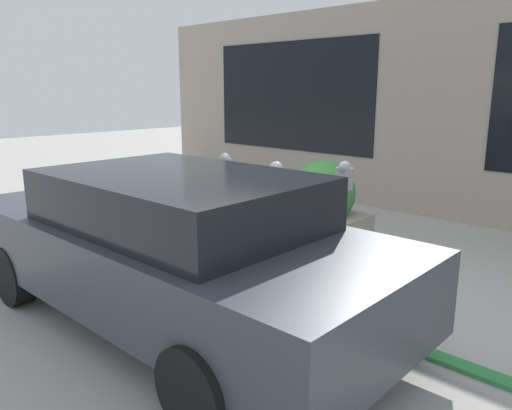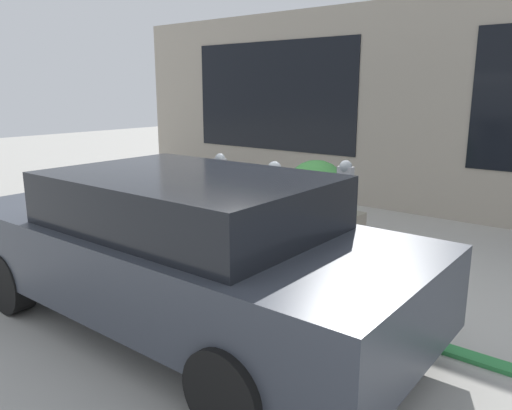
% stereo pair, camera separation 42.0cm
% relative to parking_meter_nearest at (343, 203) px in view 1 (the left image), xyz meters
% --- Properties ---
extents(ground_plane, '(40.00, 40.00, 0.00)m').
position_rel_parking_meter_nearest_xyz_m(ground_plane, '(0.91, 0.53, -1.01)').
color(ground_plane, '#ADAAA3').
extents(curb_strip, '(13.50, 0.16, 0.04)m').
position_rel_parking_meter_nearest_xyz_m(curb_strip, '(0.91, 0.61, -0.99)').
color(curb_strip, '#338C47').
rests_on(curb_strip, ground_plane).
extents(building_facade, '(13.50, 0.17, 3.71)m').
position_rel_parking_meter_nearest_xyz_m(building_facade, '(0.91, -3.94, 0.85)').
color(building_facade, '#9E9384').
rests_on(building_facade, ground_plane).
extents(parking_meter_nearest, '(0.16, 0.14, 1.47)m').
position_rel_parking_meter_nearest_xyz_m(parking_meter_nearest, '(0.00, 0.00, 0.00)').
color(parking_meter_nearest, black).
rests_on(parking_meter_nearest, ground_plane).
extents(parking_meter_second, '(0.19, 0.16, 1.38)m').
position_rel_parking_meter_nearest_xyz_m(parking_meter_second, '(0.90, 0.06, -0.07)').
color(parking_meter_second, black).
rests_on(parking_meter_second, ground_plane).
extents(parking_meter_middle, '(0.15, 0.13, 1.40)m').
position_rel_parking_meter_nearest_xyz_m(parking_meter_middle, '(1.76, 0.06, -0.11)').
color(parking_meter_middle, black).
rests_on(parking_meter_middle, ground_plane).
extents(planter_box, '(1.13, 0.88, 1.26)m').
position_rel_parking_meter_nearest_xyz_m(planter_box, '(1.04, -1.08, -0.44)').
color(planter_box, gray).
rests_on(planter_box, ground_plane).
extents(parked_car_front, '(4.78, 2.00, 1.47)m').
position_rel_parking_meter_nearest_xyz_m(parked_car_front, '(0.79, 1.68, -0.24)').
color(parked_car_front, '#383D47').
rests_on(parked_car_front, ground_plane).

